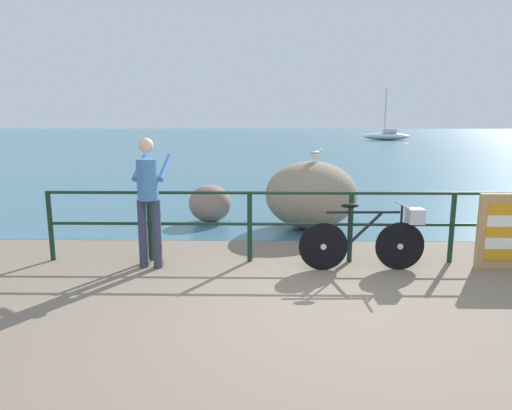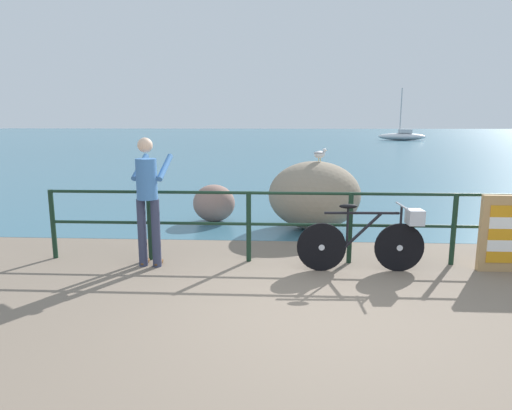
{
  "view_description": "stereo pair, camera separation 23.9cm",
  "coord_description": "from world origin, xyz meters",
  "px_view_note": "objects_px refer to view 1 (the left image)",
  "views": [
    {
      "loc": [
        -0.52,
        -4.53,
        2.02
      ],
      "look_at": [
        -0.63,
        2.13,
        0.75
      ],
      "focal_mm": 31.65,
      "sensor_mm": 36.0,
      "label": 1
    },
    {
      "loc": [
        -0.28,
        -4.52,
        2.02
      ],
      "look_at": [
        -0.63,
        2.13,
        0.75
      ],
      "focal_mm": 31.65,
      "sensor_mm": 36.0,
      "label": 2
    }
  ],
  "objects_px": {
    "sailboat": "(387,136)",
    "breakwater_boulder_main": "(311,195)",
    "breakwater_boulder_left": "(210,203)",
    "person_at_railing": "(149,196)",
    "bicycle": "(373,237)",
    "folded_deckchair_stack": "(509,231)",
    "seagull": "(316,154)"
  },
  "relations": [
    {
      "from": "breakwater_boulder_main",
      "to": "seagull",
      "type": "height_order",
      "value": "seagull"
    },
    {
      "from": "bicycle",
      "to": "seagull",
      "type": "height_order",
      "value": "seagull"
    },
    {
      "from": "breakwater_boulder_main",
      "to": "sailboat",
      "type": "bearing_deg",
      "value": 73.01
    },
    {
      "from": "bicycle",
      "to": "folded_deckchair_stack",
      "type": "relative_size",
      "value": 1.63
    },
    {
      "from": "folded_deckchair_stack",
      "to": "person_at_railing",
      "type": "bearing_deg",
      "value": -179.71
    },
    {
      "from": "breakwater_boulder_left",
      "to": "sailboat",
      "type": "bearing_deg",
      "value": 69.98
    },
    {
      "from": "folded_deckchair_stack",
      "to": "sailboat",
      "type": "height_order",
      "value": "sailboat"
    },
    {
      "from": "person_at_railing",
      "to": "folded_deckchair_stack",
      "type": "xyz_separation_m",
      "value": [
        4.89,
        0.02,
        -0.47
      ]
    },
    {
      "from": "breakwater_boulder_left",
      "to": "person_at_railing",
      "type": "bearing_deg",
      "value": -99.82
    },
    {
      "from": "bicycle",
      "to": "sailboat",
      "type": "relative_size",
      "value": 0.35
    },
    {
      "from": "bicycle",
      "to": "breakwater_boulder_main",
      "type": "bearing_deg",
      "value": 101.94
    },
    {
      "from": "bicycle",
      "to": "breakwater_boulder_main",
      "type": "distance_m",
      "value": 2.48
    },
    {
      "from": "bicycle",
      "to": "person_at_railing",
      "type": "xyz_separation_m",
      "value": [
        -3.03,
        0.07,
        0.53
      ]
    },
    {
      "from": "person_at_railing",
      "to": "seagull",
      "type": "relative_size",
      "value": 5.87
    },
    {
      "from": "person_at_railing",
      "to": "seagull",
      "type": "xyz_separation_m",
      "value": [
        2.52,
        2.33,
        0.41
      ]
    },
    {
      "from": "sailboat",
      "to": "breakwater_boulder_main",
      "type": "bearing_deg",
      "value": 87.89
    },
    {
      "from": "person_at_railing",
      "to": "folded_deckchair_stack",
      "type": "height_order",
      "value": "person_at_railing"
    },
    {
      "from": "person_at_railing",
      "to": "sailboat",
      "type": "bearing_deg",
      "value": -14.25
    },
    {
      "from": "breakwater_boulder_left",
      "to": "seagull",
      "type": "height_order",
      "value": "seagull"
    },
    {
      "from": "bicycle",
      "to": "breakwater_boulder_left",
      "type": "relative_size",
      "value": 2.04
    },
    {
      "from": "bicycle",
      "to": "person_at_railing",
      "type": "distance_m",
      "value": 3.08
    },
    {
      "from": "folded_deckchair_stack",
      "to": "breakwater_boulder_main",
      "type": "distance_m",
      "value": 3.37
    },
    {
      "from": "seagull",
      "to": "breakwater_boulder_main",
      "type": "bearing_deg",
      "value": 131.55
    },
    {
      "from": "breakwater_boulder_left",
      "to": "seagull",
      "type": "relative_size",
      "value": 2.75
    },
    {
      "from": "bicycle",
      "to": "breakwater_boulder_main",
      "type": "height_order",
      "value": "breakwater_boulder_main"
    },
    {
      "from": "breakwater_boulder_main",
      "to": "breakwater_boulder_left",
      "type": "height_order",
      "value": "breakwater_boulder_main"
    },
    {
      "from": "bicycle",
      "to": "folded_deckchair_stack",
      "type": "bearing_deg",
      "value": 0.92
    },
    {
      "from": "folded_deckchair_stack",
      "to": "breakwater_boulder_left",
      "type": "bearing_deg",
      "value": 147.68
    },
    {
      "from": "breakwater_boulder_left",
      "to": "sailboat",
      "type": "height_order",
      "value": "sailboat"
    },
    {
      "from": "person_at_railing",
      "to": "breakwater_boulder_main",
      "type": "height_order",
      "value": "person_at_railing"
    },
    {
      "from": "person_at_railing",
      "to": "sailboat",
      "type": "height_order",
      "value": "sailboat"
    },
    {
      "from": "person_at_railing",
      "to": "breakwater_boulder_main",
      "type": "relative_size",
      "value": 1.04
    }
  ]
}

